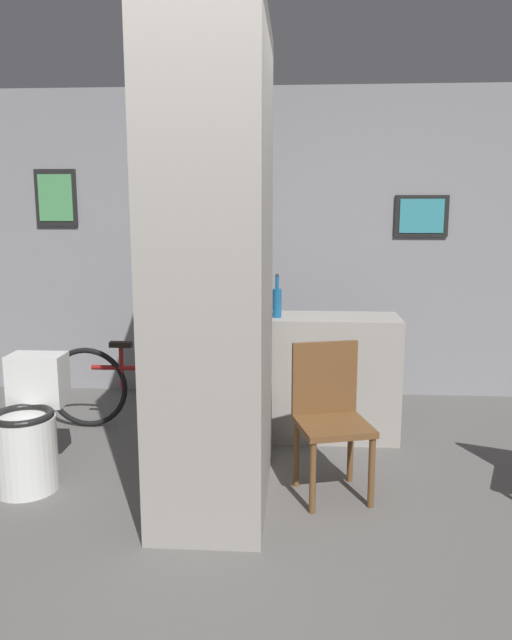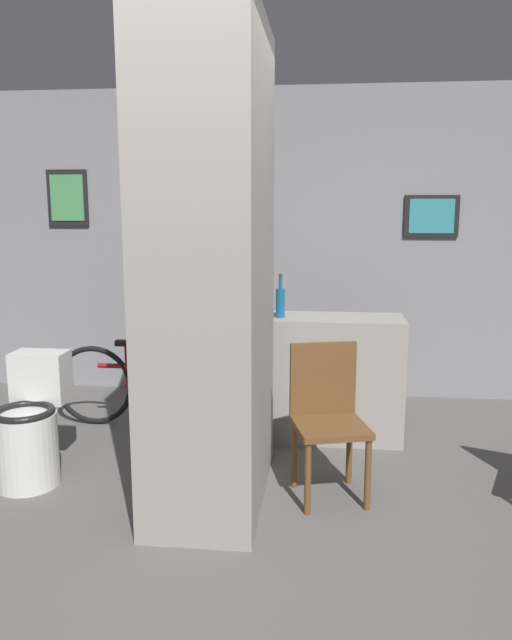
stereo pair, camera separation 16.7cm
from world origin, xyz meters
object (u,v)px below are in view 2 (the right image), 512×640
at_px(toilet, 30,429).
at_px(chair_near_pillar, 327,414).
at_px(bicycle, 163,386).
at_px(bottle_tall, 280,301).

height_order(toilet, chair_near_pillar, chair_near_pillar).
height_order(bicycle, bottle_tall, bottle_tall).
bearing_deg(chair_near_pillar, toilet, 165.95).
xyz_separation_m(toilet, bicycle, (0.55, 0.99, -0.01)).
xyz_separation_m(toilet, bottle_tall, (1.43, 0.87, 0.66)).
bearing_deg(toilet, bottle_tall, 31.19).
xyz_separation_m(chair_near_pillar, bicycle, (-1.21, 0.95, -0.16)).
distance_m(chair_near_pillar, bottle_tall, 1.03).
relative_size(bicycle, bottle_tall, 5.46).
distance_m(toilet, bottle_tall, 1.80).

